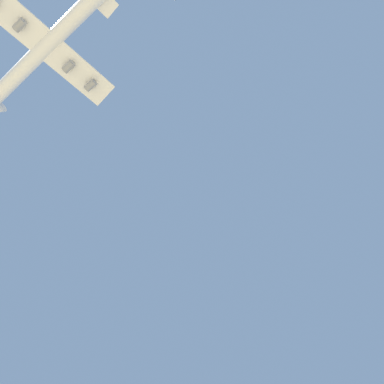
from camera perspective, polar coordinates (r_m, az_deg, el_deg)
carrier_jet at (r=166.81m, az=-22.18°, el=20.69°), size 74.98×60.11×20.29m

